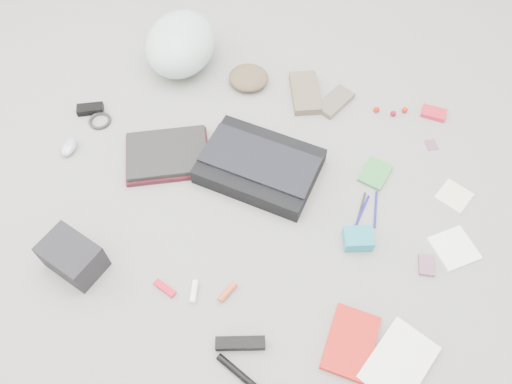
% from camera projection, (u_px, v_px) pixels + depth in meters
% --- Properties ---
extents(ground_plane, '(4.00, 4.00, 0.00)m').
position_uv_depth(ground_plane, '(256.00, 199.00, 1.85)').
color(ground_plane, gray).
extents(messenger_bag, '(0.47, 0.37, 0.07)m').
position_uv_depth(messenger_bag, '(260.00, 166.00, 1.89)').
color(messenger_bag, black).
rests_on(messenger_bag, ground_plane).
extents(bag_flap, '(0.45, 0.26, 0.01)m').
position_uv_depth(bag_flap, '(260.00, 160.00, 1.85)').
color(bag_flap, black).
rests_on(bag_flap, messenger_bag).
extents(laptop_sleeve, '(0.39, 0.34, 0.02)m').
position_uv_depth(laptop_sleeve, '(168.00, 156.00, 1.94)').
color(laptop_sleeve, '#46141C').
rests_on(laptop_sleeve, ground_plane).
extents(laptop, '(0.37, 0.32, 0.02)m').
position_uv_depth(laptop, '(167.00, 153.00, 1.93)').
color(laptop, black).
rests_on(laptop, laptop_sleeve).
extents(bike_helmet, '(0.30, 0.37, 0.22)m').
position_uv_depth(bike_helmet, '(181.00, 44.00, 2.14)').
color(bike_helmet, silver).
rests_on(bike_helmet, ground_plane).
extents(beanie, '(0.17, 0.16, 0.06)m').
position_uv_depth(beanie, '(249.00, 78.00, 2.15)').
color(beanie, brown).
rests_on(beanie, ground_plane).
extents(mitten_left, '(0.18, 0.25, 0.03)m').
position_uv_depth(mitten_left, '(305.00, 93.00, 2.12)').
color(mitten_left, '#6B5C4A').
rests_on(mitten_left, ground_plane).
extents(mitten_right, '(0.15, 0.19, 0.03)m').
position_uv_depth(mitten_right, '(335.00, 102.00, 2.09)').
color(mitten_right, '#685E53').
rests_on(mitten_right, ground_plane).
extents(power_brick, '(0.12, 0.09, 0.03)m').
position_uv_depth(power_brick, '(90.00, 109.00, 2.07)').
color(power_brick, black).
rests_on(power_brick, ground_plane).
extents(cable_coil, '(0.12, 0.12, 0.01)m').
position_uv_depth(cable_coil, '(100.00, 121.00, 2.05)').
color(cable_coil, black).
rests_on(cable_coil, ground_plane).
extents(mouse, '(0.05, 0.09, 0.03)m').
position_uv_depth(mouse, '(69.00, 147.00, 1.96)').
color(mouse, '#ACACC4').
rests_on(mouse, ground_plane).
extents(camera_bag, '(0.22, 0.19, 0.12)m').
position_uv_depth(camera_bag, '(73.00, 257.00, 1.66)').
color(camera_bag, black).
rests_on(camera_bag, ground_plane).
extents(multitool, '(0.08, 0.05, 0.01)m').
position_uv_depth(multitool, '(165.00, 288.00, 1.66)').
color(multitool, red).
rests_on(multitool, ground_plane).
extents(toiletry_tube_white, '(0.03, 0.08, 0.02)m').
position_uv_depth(toiletry_tube_white, '(194.00, 291.00, 1.65)').
color(toiletry_tube_white, white).
rests_on(toiletry_tube_white, ground_plane).
extents(toiletry_tube_orange, '(0.05, 0.08, 0.02)m').
position_uv_depth(toiletry_tube_orange, '(227.00, 292.00, 1.64)').
color(toiletry_tube_orange, '#C64D25').
rests_on(toiletry_tube_orange, ground_plane).
extents(u_lock, '(0.16, 0.08, 0.03)m').
position_uv_depth(u_lock, '(240.00, 343.00, 1.55)').
color(u_lock, black).
rests_on(u_lock, ground_plane).
extents(bike_pump, '(0.23, 0.12, 0.02)m').
position_uv_depth(bike_pump, '(249.00, 382.00, 1.49)').
color(bike_pump, black).
rests_on(bike_pump, ground_plane).
extents(book_red, '(0.16, 0.23, 0.02)m').
position_uv_depth(book_red, '(351.00, 343.00, 1.55)').
color(book_red, red).
rests_on(book_red, ground_plane).
extents(book_white, '(0.24, 0.28, 0.02)m').
position_uv_depth(book_white, '(399.00, 363.00, 1.52)').
color(book_white, white).
rests_on(book_white, ground_plane).
extents(notepad, '(0.13, 0.15, 0.01)m').
position_uv_depth(notepad, '(375.00, 173.00, 1.90)').
color(notepad, '#35853C').
rests_on(notepad, ground_plane).
extents(pen_blue, '(0.04, 0.14, 0.01)m').
position_uv_depth(pen_blue, '(362.00, 211.00, 1.82)').
color(pen_blue, '#130E9E').
rests_on(pen_blue, ground_plane).
extents(pen_black, '(0.02, 0.14, 0.01)m').
position_uv_depth(pen_black, '(361.00, 209.00, 1.82)').
color(pen_black, black).
rests_on(pen_black, ground_plane).
extents(pen_navy, '(0.02, 0.16, 0.01)m').
position_uv_depth(pen_navy, '(376.00, 209.00, 1.82)').
color(pen_navy, navy).
rests_on(pen_navy, ground_plane).
extents(accordion_wallet, '(0.12, 0.10, 0.05)m').
position_uv_depth(accordion_wallet, '(358.00, 239.00, 1.74)').
color(accordion_wallet, teal).
rests_on(accordion_wallet, ground_plane).
extents(card_deck, '(0.06, 0.08, 0.01)m').
position_uv_depth(card_deck, '(426.00, 265.00, 1.70)').
color(card_deck, '#885872').
rests_on(card_deck, ground_plane).
extents(napkin_top, '(0.15, 0.15, 0.01)m').
position_uv_depth(napkin_top, '(454.00, 196.00, 1.85)').
color(napkin_top, silver).
rests_on(napkin_top, ground_plane).
extents(napkin_bottom, '(0.19, 0.19, 0.01)m').
position_uv_depth(napkin_bottom, '(454.00, 248.00, 1.74)').
color(napkin_bottom, white).
rests_on(napkin_bottom, ground_plane).
extents(lollipop_a, '(0.03, 0.03, 0.02)m').
position_uv_depth(lollipop_a, '(376.00, 110.00, 2.07)').
color(lollipop_a, '#BD1602').
rests_on(lollipop_a, ground_plane).
extents(lollipop_b, '(0.03, 0.03, 0.02)m').
position_uv_depth(lollipop_b, '(393.00, 113.00, 2.06)').
color(lollipop_b, '#9C021A').
rests_on(lollipop_b, ground_plane).
extents(lollipop_c, '(0.03, 0.03, 0.02)m').
position_uv_depth(lollipop_c, '(405.00, 110.00, 2.07)').
color(lollipop_c, '#B71907').
rests_on(lollipop_c, ground_plane).
extents(altoids_tin, '(0.10, 0.07, 0.02)m').
position_uv_depth(altoids_tin, '(434.00, 113.00, 2.06)').
color(altoids_tin, red).
rests_on(altoids_tin, ground_plane).
extents(stamp_sheet, '(0.06, 0.06, 0.00)m').
position_uv_depth(stamp_sheet, '(431.00, 145.00, 1.99)').
color(stamp_sheet, '#794E6C').
rests_on(stamp_sheet, ground_plane).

